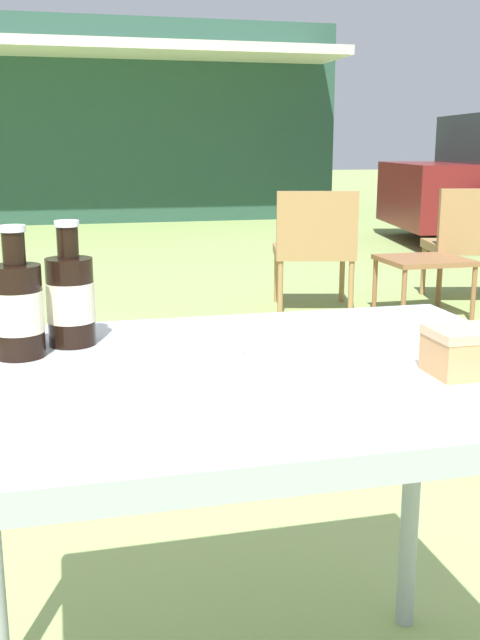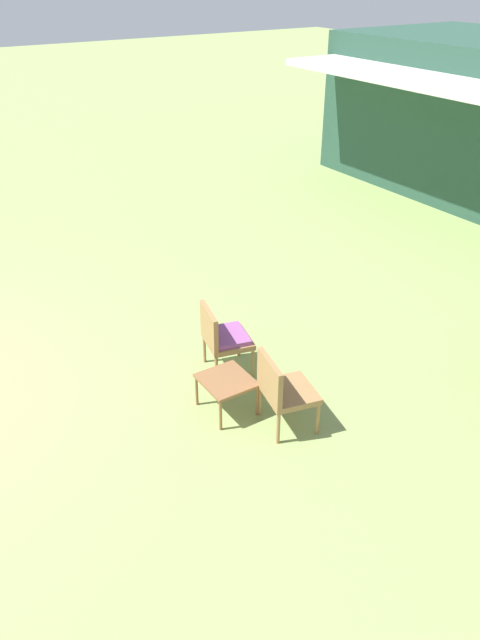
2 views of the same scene
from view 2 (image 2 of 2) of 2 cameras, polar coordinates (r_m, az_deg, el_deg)
wicker_chair_cushioned at (r=6.71m, az=-1.59°, el=-1.46°), size 0.60×0.57×0.79m
wicker_chair_plain at (r=5.93m, az=3.87°, el=-6.23°), size 0.60×0.57×0.79m
garden_side_table at (r=6.18m, az=-1.25°, el=-5.75°), size 0.52×0.47×0.37m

